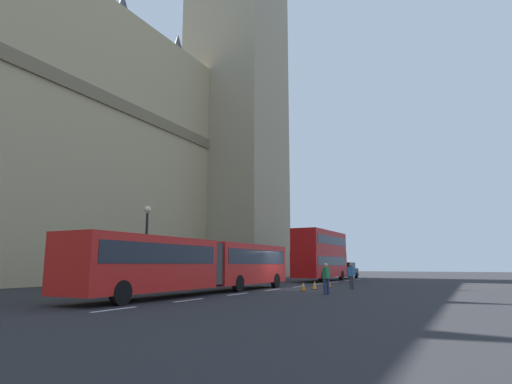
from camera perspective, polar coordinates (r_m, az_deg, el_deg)
ground_plane at (r=30.06m, az=3.57°, el=-12.57°), size 160.00×160.00×0.00m
lane_centre_marking at (r=32.78m, az=5.64°, el=-12.28°), size 39.00×0.16×0.01m
articulated_bus at (r=24.91m, az=-7.10°, el=-9.13°), size 18.30×2.54×2.90m
double_decker_bus at (r=44.12m, az=8.51°, el=-7.99°), size 10.19×2.54×4.90m
sedan_lead at (r=53.01m, az=11.81°, el=-10.08°), size 4.40×1.86×1.85m
traffic_cone_west at (r=27.34m, az=6.24°, el=-12.25°), size 0.36×0.36×0.58m
traffic_cone_middle at (r=29.38m, az=7.73°, el=-12.03°), size 0.36×0.36×0.58m
traffic_cone_east at (r=32.23m, az=9.60°, el=-11.75°), size 0.36×0.36×0.58m
street_lamp at (r=28.05m, az=-14.25°, el=-6.28°), size 0.44×0.44×5.27m
pedestrian_near_cones at (r=24.43m, az=9.23°, el=-11.03°), size 0.44×0.46×1.69m
pedestrian_by_kerb at (r=29.78m, az=12.42°, el=-10.64°), size 0.35×0.45×1.69m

